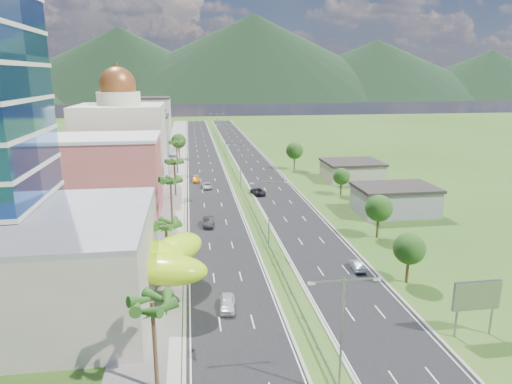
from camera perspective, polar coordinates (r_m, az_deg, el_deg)
name	(u,v)px	position (r m, az deg, el deg)	size (l,w,h in m)	color
ground	(281,274)	(64.37, 3.16, -10.19)	(500.00, 500.00, 0.00)	#2D5119
road_left	(204,160)	(149.78, -6.53, 4.04)	(11.00, 260.00, 0.04)	black
road_right	(250,158)	(150.97, -0.82, 4.21)	(11.00, 260.00, 0.04)	black
sidewalk_left	(174,160)	(149.79, -10.17, 3.92)	(7.00, 260.00, 0.12)	gray
median_guardrail	(232,168)	(132.45, -3.01, 3.01)	(0.10, 216.06, 0.76)	gray
streetlight_median_a	(342,325)	(39.84, 10.72, -16.04)	(6.04, 0.25, 11.00)	gray
streetlight_median_b	(269,207)	(71.23, 1.64, -1.92)	(6.04, 0.25, 11.00)	gray
streetlight_median_c	(240,161)	(109.81, -1.97, 3.90)	(6.04, 0.25, 11.00)	gray
streetlight_median_d	(225,137)	(154.08, -3.86, 6.92)	(6.04, 0.25, 11.00)	gray
streetlight_median_e	(217,123)	(198.68, -4.91, 8.59)	(6.04, 0.25, 11.00)	gray
mall_podium	(15,269)	(59.05, -27.86, -8.47)	(30.00, 24.00, 11.00)	#A49C87
lime_canopy	(127,260)	(58.14, -15.84, -8.17)	(18.00, 15.00, 7.40)	#AFE516
pink_shophouse	(107,178)	(92.76, -18.13, 1.70)	(20.00, 15.00, 15.00)	#C85752
domed_building	(122,141)	(114.49, -16.43, 6.09)	(20.00, 20.00, 28.70)	beige
midrise_grey	(138,141)	(139.40, -14.56, 6.22)	(16.00, 15.00, 16.00)	gray
midrise_beige	(145,136)	(161.29, -13.73, 6.79)	(16.00, 15.00, 13.00)	#A49C87
midrise_white	(150,122)	(183.79, -13.15, 8.50)	(16.00, 15.00, 18.00)	silver
billboard	(477,297)	(53.69, 25.86, -11.74)	(5.20, 0.35, 6.20)	gray
shed_near	(395,201)	(94.65, 16.94, -1.08)	(15.00, 10.00, 5.00)	gray
shed_far	(352,172)	(122.37, 11.89, 2.52)	(14.00, 12.00, 4.40)	#A49C87
palm_tree_a	(152,307)	(40.14, -12.82, -13.84)	(3.60, 3.60, 9.10)	#47301C
palm_tree_b	(166,226)	(62.60, -11.21, -4.23)	(3.60, 3.60, 8.10)	#47301C
palm_tree_c	(171,182)	(81.46, -10.64, 1.20)	(3.60, 3.60, 9.60)	#47301C
palm_tree_d	(174,163)	(104.16, -10.18, 3.55)	(3.60, 3.60, 8.60)	#47301C
palm_tree_e	(177,144)	(128.68, -9.90, 5.96)	(3.60, 3.60, 9.40)	#47301C
leafy_tree_lfar	(179,141)	(153.81, -9.65, 6.30)	(4.90, 4.90, 8.05)	#47301C
leafy_tree_ra	(409,249)	(63.25, 18.62, -6.73)	(4.20, 4.20, 6.90)	#47301C
leafy_tree_rb	(379,208)	(78.91, 15.11, -1.98)	(4.55, 4.55, 7.47)	#47301C
leafy_tree_rc	(341,177)	(105.46, 10.64, 1.91)	(3.85, 3.85, 6.33)	#47301C
leafy_tree_rd	(295,151)	(132.48, 4.84, 5.16)	(4.90, 4.90, 8.05)	#47301C
mountain_ridge	(254,100)	(513.08, -0.28, 11.43)	(860.00, 140.00, 90.00)	black
car_white_near_left	(227,303)	(55.20, -3.59, -13.71)	(1.74, 4.31, 1.47)	silver
car_dark_left	(208,222)	(83.76, -6.00, -3.69)	(1.71, 4.90, 1.61)	black
car_silver_mid_left	(206,186)	(111.39, -6.21, 0.80)	(2.22, 4.82, 1.34)	#B7BAC0
car_yellow_far_left	(196,179)	(118.47, -7.50, 1.59)	(1.90, 4.66, 1.35)	orange
car_silver_right	(357,265)	(66.89, 12.46, -8.91)	(1.34, 3.85, 1.27)	#A1A5A9
car_dark_far_right	(258,191)	(105.15, 0.19, 0.11)	(2.45, 5.31, 1.48)	black
motorcycle	(193,350)	(47.74, -7.83, -18.92)	(0.57, 1.88, 1.20)	black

